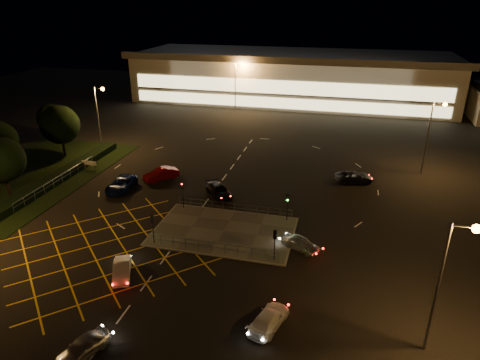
% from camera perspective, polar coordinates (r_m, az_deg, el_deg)
% --- Properties ---
extents(ground, '(180.00, 180.00, 0.00)m').
position_cam_1_polar(ground, '(47.02, -3.84, -5.40)').
color(ground, black).
rests_on(ground, ground).
extents(pedestrian_island, '(14.00, 9.00, 0.12)m').
position_cam_1_polar(pedestrian_island, '(44.81, -2.17, -6.83)').
color(pedestrian_island, '#4C4944').
rests_on(pedestrian_island, ground).
extents(grass_verge, '(18.00, 30.00, 0.08)m').
position_cam_1_polar(grass_verge, '(65.08, -26.26, 0.56)').
color(grass_verge, black).
rests_on(grass_verge, ground).
extents(hedge, '(2.00, 26.00, 1.00)m').
position_cam_1_polar(hedge, '(61.87, -22.77, 0.53)').
color(hedge, black).
rests_on(hedge, ground).
extents(supermarket, '(72.00, 26.50, 10.50)m').
position_cam_1_polar(supermarket, '(103.37, 6.92, 13.55)').
color(supermarket, beige).
rests_on(supermarket, ground).
extents(streetlight_se, '(1.78, 0.56, 10.03)m').
position_cam_1_polar(streetlight_se, '(30.65, 26.08, -10.83)').
color(streetlight_se, slate).
rests_on(streetlight_se, ground).
extents(streetlight_nw, '(1.78, 0.56, 10.03)m').
position_cam_1_polar(streetlight_nw, '(69.75, -18.22, 8.91)').
color(streetlight_nw, slate).
rests_on(streetlight_nw, ground).
extents(streetlight_ne, '(1.78, 0.56, 10.03)m').
position_cam_1_polar(streetlight_ne, '(62.27, 24.31, 6.36)').
color(streetlight_ne, slate).
rests_on(streetlight_ne, ground).
extents(streetlight_far_left, '(1.78, 0.56, 10.03)m').
position_cam_1_polar(streetlight_far_left, '(91.43, -0.38, 13.24)').
color(streetlight_far_left, slate).
rests_on(streetlight_far_left, ground).
extents(streetlight_far_right, '(1.78, 0.56, 10.03)m').
position_cam_1_polar(streetlight_far_right, '(92.17, 25.31, 11.15)').
color(streetlight_far_right, slate).
rests_on(streetlight_far_right, ground).
extents(signal_sw, '(0.28, 0.30, 3.15)m').
position_cam_1_polar(signal_sw, '(42.41, -11.59, -5.63)').
color(signal_sw, black).
rests_on(signal_sw, pedestrian_island).
extents(signal_se, '(0.28, 0.30, 3.15)m').
position_cam_1_polar(signal_se, '(39.13, 4.66, -7.83)').
color(signal_se, black).
rests_on(signal_se, pedestrian_island).
extents(signal_nw, '(0.28, 0.30, 3.15)m').
position_cam_1_polar(signal_nw, '(48.90, -7.66, -1.29)').
color(signal_nw, black).
rests_on(signal_nw, pedestrian_island).
extents(signal_ne, '(0.28, 0.30, 3.15)m').
position_cam_1_polar(signal_ne, '(46.08, 6.38, -2.82)').
color(signal_ne, black).
rests_on(signal_ne, pedestrian_island).
extents(tree_c, '(5.76, 5.76, 7.84)m').
position_cam_1_polar(tree_c, '(69.46, -22.89, 6.80)').
color(tree_c, black).
rests_on(tree_c, ground).
extents(tree_d, '(4.68, 4.68, 6.37)m').
position_cam_1_polar(tree_d, '(77.85, -23.82, 7.57)').
color(tree_d, black).
rests_on(tree_d, ground).
extents(tree_e, '(5.40, 5.40, 7.35)m').
position_cam_1_polar(tree_e, '(58.17, -29.18, 2.33)').
color(tree_e, black).
rests_on(tree_e, ground).
extents(car_near_silver, '(2.83, 4.16, 1.32)m').
position_cam_1_polar(car_near_silver, '(32.91, -20.24, -20.18)').
color(car_near_silver, silver).
rests_on(car_near_silver, ground).
extents(car_queue_white, '(2.88, 4.14, 1.29)m').
position_cam_1_polar(car_queue_white, '(39.36, -15.48, -11.47)').
color(car_queue_white, white).
rests_on(car_queue_white, ground).
extents(car_left_blue, '(2.93, 5.63, 1.52)m').
position_cam_1_polar(car_left_blue, '(55.89, -15.53, -0.54)').
color(car_left_blue, '#0D1A4E').
rests_on(car_left_blue, ground).
extents(car_far_dkgrey, '(4.69, 4.99, 1.42)m').
position_cam_1_polar(car_far_dkgrey, '(52.30, -2.85, -1.40)').
color(car_far_dkgrey, black).
rests_on(car_far_dkgrey, ground).
extents(car_right_silver, '(4.15, 3.16, 1.32)m').
position_cam_1_polar(car_right_silver, '(42.00, 8.11, -8.37)').
color(car_right_silver, silver).
rests_on(car_right_silver, ground).
extents(car_circ_red, '(4.38, 4.64, 1.56)m').
position_cam_1_polar(car_circ_red, '(57.77, -10.48, 0.77)').
color(car_circ_red, maroon).
rests_on(car_circ_red, ground).
extents(car_east_grey, '(5.37, 3.51, 1.37)m').
position_cam_1_polar(car_east_grey, '(58.13, 15.01, 0.38)').
color(car_east_grey, black).
rests_on(car_east_grey, ground).
extents(car_approach_white, '(2.96, 4.72, 1.27)m').
position_cam_1_polar(car_approach_white, '(33.24, 3.88, -17.99)').
color(car_approach_white, silver).
rests_on(car_approach_white, ground).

